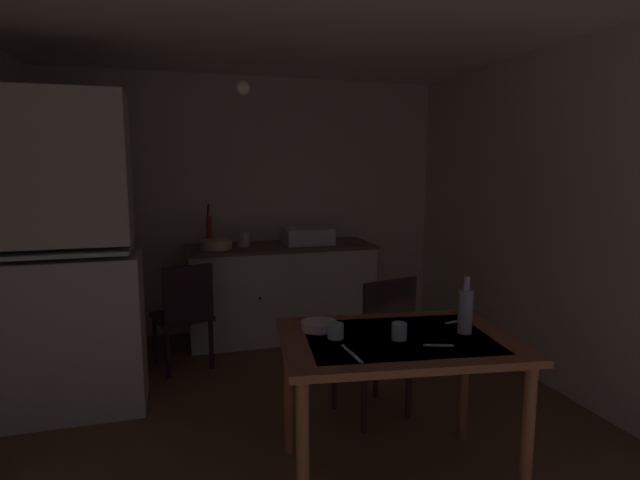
% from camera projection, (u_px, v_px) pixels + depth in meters
% --- Properties ---
extents(ground_plane, '(4.70, 4.70, 0.00)m').
position_uv_depth(ground_plane, '(297.00, 415.00, 3.22)').
color(ground_plane, brown).
extents(wall_back, '(3.80, 0.10, 2.41)m').
position_uv_depth(wall_back, '(250.00, 206.00, 4.84)').
color(wall_back, beige).
rests_on(wall_back, ground).
extents(wall_right, '(0.10, 3.80, 2.41)m').
position_uv_depth(wall_right, '(555.00, 220.00, 3.57)').
color(wall_right, beige).
rests_on(wall_right, ground).
extents(ceiling_slab, '(3.80, 3.80, 0.10)m').
position_uv_depth(ceiling_slab, '(294.00, 11.00, 2.86)').
color(ceiling_slab, white).
extents(hutch_cabinet, '(0.90, 0.47, 2.04)m').
position_uv_depth(hutch_cabinet, '(64.00, 268.00, 3.13)').
color(hutch_cabinet, beige).
rests_on(hutch_cabinet, ground).
extents(counter_cabinet, '(1.70, 0.64, 0.86)m').
position_uv_depth(counter_cabinet, '(281.00, 291.00, 4.67)').
color(counter_cabinet, beige).
rests_on(counter_cabinet, ground).
extents(sink_basin, '(0.44, 0.34, 0.15)m').
position_uv_depth(sink_basin, '(308.00, 236.00, 4.66)').
color(sink_basin, white).
rests_on(sink_basin, counter_cabinet).
extents(hand_pump, '(0.05, 0.27, 0.39)m').
position_uv_depth(hand_pump, '(209.00, 229.00, 4.45)').
color(hand_pump, maroon).
rests_on(hand_pump, counter_cabinet).
extents(mixing_bowl_counter, '(0.28, 0.28, 0.08)m').
position_uv_depth(mixing_bowl_counter, '(216.00, 244.00, 4.39)').
color(mixing_bowl_counter, beige).
rests_on(mixing_bowl_counter, counter_cabinet).
extents(stoneware_crock, '(0.11, 0.11, 0.14)m').
position_uv_depth(stoneware_crock, '(244.00, 239.00, 4.50)').
color(stoneware_crock, beige).
rests_on(stoneware_crock, counter_cabinet).
extents(dining_table, '(1.23, 0.93, 0.76)m').
position_uv_depth(dining_table, '(397.00, 356.00, 2.45)').
color(dining_table, brown).
rests_on(dining_table, ground).
extents(chair_far_side, '(0.48, 0.48, 0.92)m').
position_uv_depth(chair_far_side, '(378.00, 345.00, 3.11)').
color(chair_far_side, '#30211D').
rests_on(chair_far_side, ground).
extents(chair_by_counter, '(0.50, 0.50, 0.85)m').
position_uv_depth(chair_by_counter, '(184.00, 313.00, 3.89)').
color(chair_by_counter, '#2C1B23').
rests_on(chair_by_counter, ground).
extents(serving_bowl_wide, '(0.18, 0.18, 0.04)m').
position_uv_depth(serving_bowl_wide, '(319.00, 325.00, 2.54)').
color(serving_bowl_wide, white).
rests_on(serving_bowl_wide, dining_table).
extents(mug_tall, '(0.07, 0.07, 0.08)m').
position_uv_depth(mug_tall, '(399.00, 331.00, 2.39)').
color(mug_tall, '#ADD1C1').
rests_on(mug_tall, dining_table).
extents(mug_dark, '(0.08, 0.08, 0.07)m').
position_uv_depth(mug_dark, '(335.00, 331.00, 2.41)').
color(mug_dark, '#ADD1C1').
rests_on(mug_dark, dining_table).
extents(glass_bottle, '(0.07, 0.07, 0.29)m').
position_uv_depth(glass_bottle, '(465.00, 310.00, 2.47)').
color(glass_bottle, '#B7BCC1').
rests_on(glass_bottle, dining_table).
extents(table_knife, '(0.03, 0.22, 0.00)m').
position_uv_depth(table_knife, '(352.00, 354.00, 2.21)').
color(table_knife, silver).
rests_on(table_knife, dining_table).
extents(teaspoon_near_bowl, '(0.14, 0.06, 0.00)m').
position_uv_depth(teaspoon_near_bowl, '(438.00, 345.00, 2.31)').
color(teaspoon_near_bowl, beige).
rests_on(teaspoon_near_bowl, dining_table).
extents(teaspoon_by_cup, '(0.14, 0.04, 0.00)m').
position_uv_depth(teaspoon_by_cup, '(456.00, 321.00, 2.66)').
color(teaspoon_by_cup, beige).
rests_on(teaspoon_by_cup, dining_table).
extents(pendant_bulb, '(0.08, 0.08, 0.08)m').
position_uv_depth(pendant_bulb, '(243.00, 88.00, 2.95)').
color(pendant_bulb, '#F9EFCC').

